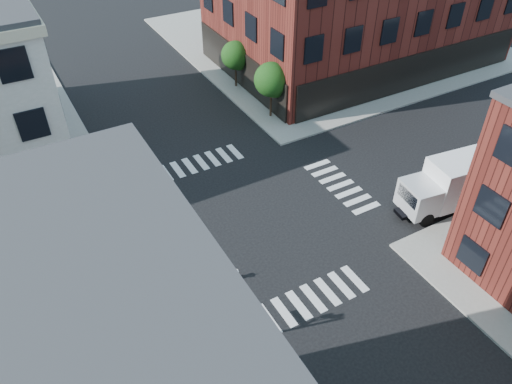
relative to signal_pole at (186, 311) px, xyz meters
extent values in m
plane|color=black|center=(6.72, 6.68, -2.86)|extent=(120.00, 120.00, 0.00)
cube|color=gray|center=(27.72, 27.68, -2.78)|extent=(30.00, 30.00, 0.15)
cylinder|color=black|center=(14.22, 16.68, -1.97)|extent=(0.18, 0.18, 1.47)
cylinder|color=black|center=(14.22, 16.68, -1.24)|extent=(0.12, 0.12, 1.47)
sphere|color=#0F330E|center=(14.22, 16.68, 0.44)|extent=(2.69, 2.69, 2.69)
sphere|color=#0F330E|center=(14.47, 16.58, -0.10)|extent=(1.85, 1.85, 1.85)
cylinder|color=black|center=(14.22, 22.68, -2.04)|extent=(0.18, 0.18, 1.33)
cylinder|color=black|center=(14.22, 22.68, -1.38)|extent=(0.12, 0.12, 1.33)
sphere|color=#0F330E|center=(14.22, 22.68, 0.14)|extent=(2.43, 2.43, 2.43)
sphere|color=#0F330E|center=(14.47, 22.58, -0.35)|extent=(1.67, 1.67, 1.67)
cylinder|color=black|center=(-0.08, -0.12, -0.56)|extent=(0.12, 0.12, 4.60)
cylinder|color=black|center=(-0.08, -0.12, -2.56)|extent=(0.28, 0.28, 0.30)
cube|color=#053819|center=(0.47, -0.12, 0.29)|extent=(1.10, 0.03, 0.22)
cube|color=#053819|center=(-0.08, 0.43, 0.54)|extent=(0.03, 1.10, 0.22)
imported|color=black|center=(0.27, -0.02, 1.04)|extent=(0.22, 0.18, 1.10)
imported|color=black|center=(-0.18, 0.23, 1.04)|extent=(0.18, 0.22, 1.10)
cube|color=white|center=(19.44, 1.53, -0.89)|extent=(5.69, 3.04, 2.90)
cube|color=maroon|center=(19.28, 0.35, -0.89)|extent=(2.05, 0.31, 0.66)
cube|color=maroon|center=(19.60, 2.71, -0.89)|extent=(2.05, 0.31, 0.66)
cube|color=silver|center=(15.91, 2.00, -1.41)|extent=(2.15, 2.48, 1.87)
cube|color=black|center=(15.03, 2.12, -1.08)|extent=(0.33, 1.78, 0.84)
cube|color=black|center=(18.32, 1.68, -2.39)|extent=(7.55, 1.92, 0.23)
cylinder|color=black|center=(15.78, 1.02, -2.39)|extent=(0.97, 0.45, 0.94)
cylinder|color=black|center=(16.04, 2.97, -2.39)|extent=(0.97, 0.45, 0.94)
cylinder|color=black|center=(19.12, 0.58, -2.39)|extent=(0.97, 0.45, 0.94)
cylinder|color=black|center=(19.38, 2.53, -2.39)|extent=(0.97, 0.45, 0.94)
cylinder|color=black|center=(21.35, 0.28, -2.39)|extent=(0.97, 0.45, 0.94)
cylinder|color=black|center=(21.61, 2.23, -2.39)|extent=(0.97, 0.45, 0.94)
cube|color=#D34E09|center=(3.87, 2.87, -2.83)|extent=(0.43, 0.43, 0.05)
cone|color=#D34E09|center=(3.87, 2.87, -2.46)|extent=(0.41, 0.41, 0.79)
cylinder|color=white|center=(3.87, 2.87, -2.35)|extent=(0.31, 0.31, 0.09)
camera|label=1|loc=(-4.07, -13.42, 17.62)|focal=35.00mm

